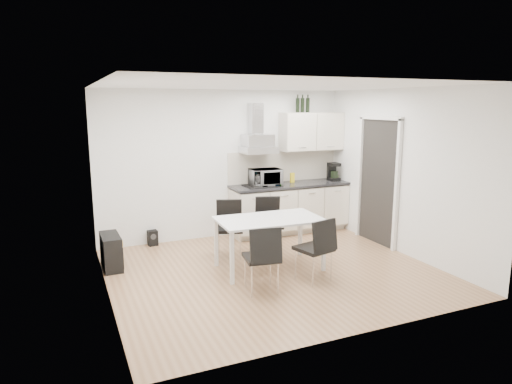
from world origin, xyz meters
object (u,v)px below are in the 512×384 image
at_px(chair_far_left, 229,229).
at_px(guitar_amp, 111,252).
at_px(kitchenette, 291,188).
at_px(chair_near_left, 261,258).
at_px(chair_far_right, 269,226).
at_px(dining_table, 269,223).
at_px(chair_near_right, 314,249).
at_px(floor_speaker, 153,238).

bearing_deg(chair_far_left, guitar_amp, 14.32).
bearing_deg(kitchenette, chair_near_left, -125.14).
xyz_separation_m(chair_far_left, chair_far_right, (0.67, -0.04, 0.00)).
relative_size(dining_table, chair_far_left, 1.71).
xyz_separation_m(kitchenette, guitar_amp, (-3.29, -0.69, -0.58)).
distance_m(chair_far_right, chair_near_right, 1.33).
height_order(chair_near_left, floor_speaker, chair_near_left).
xyz_separation_m(chair_near_left, guitar_amp, (-1.66, 1.63, -0.19)).
relative_size(chair_far_right, floor_speaker, 3.39).
bearing_deg(chair_far_right, floor_speaker, -16.06).
distance_m(chair_far_left, floor_speaker, 1.48).
xyz_separation_m(chair_far_left, chair_near_left, (-0.09, -1.43, 0.00)).
distance_m(kitchenette, guitar_amp, 3.42).
bearing_deg(dining_table, chair_far_left, 118.56).
bearing_deg(chair_far_right, chair_near_right, 108.91).
distance_m(chair_far_right, chair_near_left, 1.58).
distance_m(chair_near_left, chair_near_right, 0.79).
distance_m(kitchenette, chair_near_left, 2.86).
height_order(dining_table, chair_far_left, chair_far_left).
xyz_separation_m(kitchenette, chair_near_left, (-1.63, -2.32, -0.39)).
xyz_separation_m(chair_near_left, floor_speaker, (-0.90, 2.48, -0.31)).
bearing_deg(chair_near_right, kitchenette, 55.78).
bearing_deg(chair_far_right, dining_table, 82.50).
xyz_separation_m(dining_table, chair_far_right, (0.31, 0.68, -0.23)).
bearing_deg(dining_table, chair_near_right, -59.76).
relative_size(chair_near_left, chair_near_right, 1.00).
bearing_deg(chair_near_right, chair_near_left, 170.11).
distance_m(chair_far_left, chair_near_left, 1.43).
xyz_separation_m(chair_near_right, guitar_amp, (-2.45, 1.57, -0.19)).
xyz_separation_m(kitchenette, chair_near_right, (-0.84, -2.26, -0.39)).
bearing_deg(guitar_amp, dining_table, -24.93).
bearing_deg(kitchenette, chair_far_right, -133.33).
xyz_separation_m(chair_far_right, floor_speaker, (-1.66, 1.09, -0.31)).
height_order(dining_table, chair_far_right, chair_far_right).
relative_size(chair_near_left, floor_speaker, 3.39).
bearing_deg(floor_speaker, chair_near_right, -60.77).
bearing_deg(guitar_amp, chair_far_left, -7.97).
distance_m(chair_far_left, chair_far_right, 0.67).
relative_size(dining_table, chair_near_left, 1.71).
xyz_separation_m(chair_far_left, chair_near_right, (0.70, -1.37, 0.00)).
height_order(chair_far_right, guitar_amp, chair_far_right).
distance_m(kitchenette, chair_far_right, 1.34).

